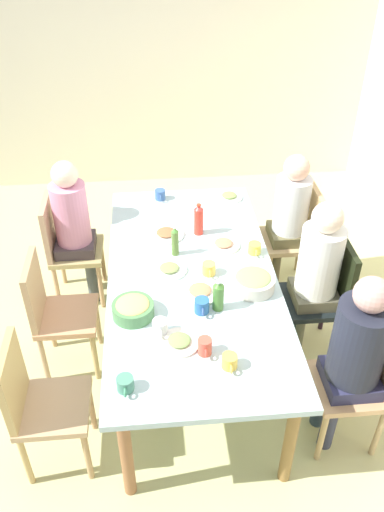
% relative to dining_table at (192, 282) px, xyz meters
% --- Properties ---
extents(ground_plane, '(6.53, 6.53, 0.00)m').
position_rel_dining_table_xyz_m(ground_plane, '(0.00, 0.00, -0.67)').
color(ground_plane, '#BDBC81').
extents(wall_left, '(0.12, 4.41, 2.60)m').
position_rel_dining_table_xyz_m(wall_left, '(-2.78, 0.00, 0.63)').
color(wall_left, beige).
rests_on(wall_left, ground_plane).
extents(dining_table, '(2.24, 1.09, 0.74)m').
position_rel_dining_table_xyz_m(dining_table, '(0.00, 0.00, 0.00)').
color(dining_table, '#ADC6C7').
rests_on(dining_table, ground_plane).
extents(chair_0, '(0.40, 0.40, 0.90)m').
position_rel_dining_table_xyz_m(chair_0, '(-0.75, 0.92, -0.16)').
color(chair_0, tan).
rests_on(chair_0, ground_plane).
extents(person_0, '(0.30, 0.30, 1.19)m').
position_rel_dining_table_xyz_m(person_0, '(-0.75, 0.83, 0.03)').
color(person_0, brown).
rests_on(person_0, ground_plane).
extents(chair_1, '(0.40, 0.40, 0.90)m').
position_rel_dining_table_xyz_m(chair_1, '(0.75, 0.92, -0.16)').
color(chair_1, tan).
rests_on(chair_1, ground_plane).
extents(person_1, '(0.31, 0.31, 1.23)m').
position_rel_dining_table_xyz_m(person_1, '(0.75, 0.83, 0.06)').
color(person_1, '#2D3144').
rests_on(person_1, ground_plane).
extents(chair_2, '(0.40, 0.40, 0.90)m').
position_rel_dining_table_xyz_m(chair_2, '(0.75, -0.92, -0.16)').
color(chair_2, tan).
rests_on(chair_2, ground_plane).
extents(chair_3, '(0.40, 0.40, 0.90)m').
position_rel_dining_table_xyz_m(chair_3, '(-0.75, -0.92, -0.16)').
color(chair_3, tan).
rests_on(chair_3, ground_plane).
extents(person_3, '(0.30, 0.30, 1.22)m').
position_rel_dining_table_xyz_m(person_3, '(-0.75, -0.83, 0.04)').
color(person_3, '#483641').
rests_on(person_3, ground_plane).
extents(chair_4, '(0.40, 0.40, 0.90)m').
position_rel_dining_table_xyz_m(chair_4, '(0.00, -0.92, -0.16)').
color(chair_4, tan).
rests_on(chair_4, ground_plane).
extents(chair_5, '(0.40, 0.40, 0.90)m').
position_rel_dining_table_xyz_m(chair_5, '(0.00, 0.92, -0.16)').
color(chair_5, black).
rests_on(chair_5, ground_plane).
extents(person_5, '(0.30, 0.30, 1.23)m').
position_rel_dining_table_xyz_m(person_5, '(-0.00, 0.83, 0.06)').
color(person_5, '#515541').
rests_on(person_5, ground_plane).
extents(plate_0, '(0.23, 0.23, 0.04)m').
position_rel_dining_table_xyz_m(plate_0, '(-0.30, 0.25, 0.08)').
color(plate_0, white).
rests_on(plate_0, dining_table).
extents(plate_1, '(0.23, 0.23, 0.04)m').
position_rel_dining_table_xyz_m(plate_1, '(0.61, -0.13, 0.08)').
color(plate_1, silver).
rests_on(plate_1, dining_table).
extents(plate_2, '(0.25, 0.25, 0.04)m').
position_rel_dining_table_xyz_m(plate_2, '(0.19, 0.03, 0.08)').
color(plate_2, white).
rests_on(plate_2, dining_table).
extents(plate_3, '(0.23, 0.23, 0.04)m').
position_rel_dining_table_xyz_m(plate_3, '(-0.05, -0.14, 0.08)').
color(plate_3, white).
rests_on(plate_3, dining_table).
extents(plate_4, '(0.26, 0.26, 0.04)m').
position_rel_dining_table_xyz_m(plate_4, '(-0.47, -0.14, 0.08)').
color(plate_4, silver).
rests_on(plate_4, dining_table).
extents(plate_5, '(0.21, 0.21, 0.04)m').
position_rel_dining_table_xyz_m(plate_5, '(-0.96, 0.39, 0.08)').
color(plate_5, white).
rests_on(plate_5, dining_table).
extents(bowl_0, '(0.28, 0.28, 0.11)m').
position_rel_dining_table_xyz_m(bowl_0, '(0.17, 0.37, 0.12)').
color(bowl_0, beige).
rests_on(bowl_0, dining_table).
extents(bowl_1, '(0.25, 0.25, 0.10)m').
position_rel_dining_table_xyz_m(bowl_1, '(0.35, -0.38, 0.12)').
color(bowl_1, '#4D804A').
rests_on(bowl_1, dining_table).
extents(cup_0, '(0.12, 0.09, 0.08)m').
position_rel_dining_table_xyz_m(cup_0, '(-0.20, 0.45, 0.10)').
color(cup_0, '#DCCC44').
rests_on(cup_0, dining_table).
extents(cup_1, '(0.11, 0.08, 0.10)m').
position_rel_dining_table_xyz_m(cup_1, '(0.69, 0.01, 0.11)').
color(cup_1, '#CE4F3C').
rests_on(cup_1, dining_table).
extents(cup_2, '(0.12, 0.09, 0.08)m').
position_rel_dining_table_xyz_m(cup_2, '(0.90, -0.42, 0.10)').
color(cup_2, '#478269').
rests_on(cup_2, dining_table).
extents(cup_3, '(0.12, 0.09, 0.08)m').
position_rel_dining_table_xyz_m(cup_3, '(-0.00, 0.11, 0.11)').
color(cup_3, '#EBC050').
rests_on(cup_3, dining_table).
extents(cup_4, '(0.12, 0.08, 0.08)m').
position_rel_dining_table_xyz_m(cup_4, '(0.80, 0.13, 0.11)').
color(cup_4, '#ECBF46').
rests_on(cup_4, dining_table).
extents(cup_5, '(0.12, 0.08, 0.08)m').
position_rel_dining_table_xyz_m(cup_5, '(-0.99, -0.17, 0.11)').
color(cup_5, '#395D98').
rests_on(cup_5, dining_table).
extents(cup_6, '(0.12, 0.09, 0.09)m').
position_rel_dining_table_xyz_m(cup_6, '(0.36, 0.03, 0.11)').
color(cup_6, '#295F9A').
rests_on(cup_6, dining_table).
extents(cup_7, '(0.12, 0.09, 0.09)m').
position_rel_dining_table_xyz_m(cup_7, '(0.52, -0.23, 0.11)').
color(cup_7, white).
rests_on(cup_7, dining_table).
extents(bottle_0, '(0.05, 0.05, 0.23)m').
position_rel_dining_table_xyz_m(bottle_0, '(-0.24, -0.09, 0.17)').
color(bottle_0, '#567631').
rests_on(bottle_0, dining_table).
extents(bottle_1, '(0.07, 0.07, 0.24)m').
position_rel_dining_table_xyz_m(bottle_1, '(-0.48, 0.09, 0.18)').
color(bottle_1, red).
rests_on(bottle_1, dining_table).
extents(bottle_2, '(0.07, 0.07, 0.21)m').
position_rel_dining_table_xyz_m(bottle_2, '(0.34, 0.13, 0.17)').
color(bottle_2, '#46772F').
rests_on(bottle_2, dining_table).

